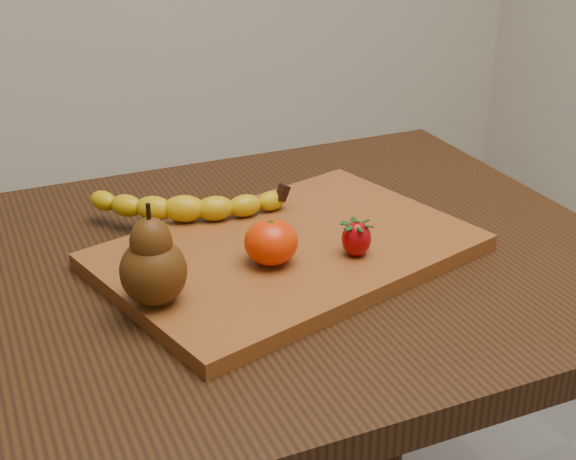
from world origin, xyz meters
name	(u,v)px	position (x,y,z in m)	size (l,w,h in m)	color
table	(234,329)	(0.00, 0.00, 0.66)	(1.00, 0.70, 0.76)	black
cutting_board	(288,251)	(0.07, -0.02, 0.77)	(0.45, 0.30, 0.02)	brown
banana	(184,209)	(-0.03, 0.10, 0.80)	(0.23, 0.06, 0.04)	#C9A609
pear	(152,254)	(-0.12, -0.09, 0.84)	(0.07, 0.07, 0.11)	#4C2A0C
mandarin	(271,242)	(0.03, -0.05, 0.81)	(0.06, 0.06, 0.05)	red
strawberry	(356,238)	(0.13, -0.08, 0.80)	(0.04, 0.04, 0.05)	#9B0408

